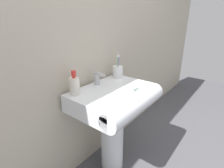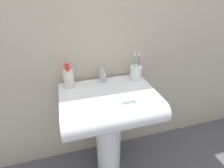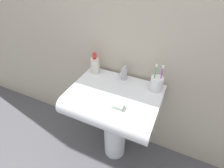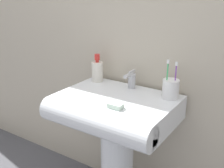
% 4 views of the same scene
% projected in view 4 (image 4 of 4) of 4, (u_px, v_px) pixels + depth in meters
% --- Properties ---
extents(wall_back, '(5.00, 0.05, 2.40)m').
position_uv_depth(wall_back, '(142.00, 5.00, 1.56)').
color(wall_back, '#B7AD99').
rests_on(wall_back, ground).
extents(sink_pedestal, '(0.19, 0.19, 0.61)m').
position_uv_depth(sink_pedestal, '(117.00, 165.00, 1.66)').
color(sink_pedestal, white).
rests_on(sink_pedestal, ground).
extents(sink_basin, '(0.63, 0.48, 0.13)m').
position_uv_depth(sink_basin, '(112.00, 110.00, 1.50)').
color(sink_basin, white).
rests_on(sink_basin, sink_pedestal).
extents(faucet, '(0.04, 0.11, 0.10)m').
position_uv_depth(faucet, '(131.00, 79.00, 1.61)').
color(faucet, '#B7B7BC').
rests_on(faucet, sink_basin).
extents(toothbrush_cup, '(0.09, 0.09, 0.21)m').
position_uv_depth(toothbrush_cup, '(171.00, 89.00, 1.47)').
color(toothbrush_cup, white).
rests_on(toothbrush_cup, sink_basin).
extents(soap_bottle, '(0.07, 0.07, 0.17)m').
position_uv_depth(soap_bottle, '(97.00, 71.00, 1.73)').
color(soap_bottle, silver).
rests_on(soap_bottle, sink_basin).
extents(bar_soap, '(0.07, 0.05, 0.02)m').
position_uv_depth(bar_soap, '(116.00, 106.00, 1.36)').
color(bar_soap, silver).
rests_on(bar_soap, sink_basin).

